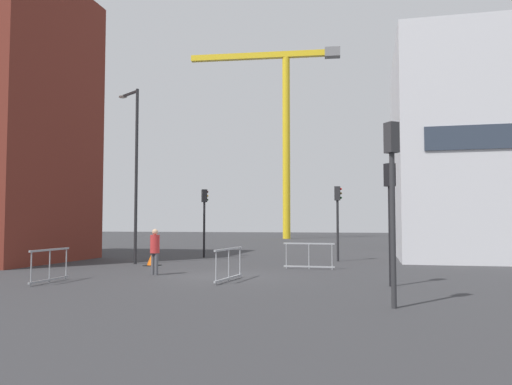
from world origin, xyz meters
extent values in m
plane|color=#333335|center=(0.00, 0.00, 0.00)|extent=(160.00, 160.00, 0.00)
cylinder|color=yellow|center=(-4.54, 42.16, 10.84)|extent=(0.90, 0.90, 21.68)
cube|color=yellow|center=(-7.56, 41.91, 22.08)|extent=(17.28, 2.17, 0.70)
cube|color=slate|center=(0.97, 42.63, 22.08)|extent=(1.90, 1.35, 1.10)
cylinder|color=#232326|center=(-5.46, 4.33, 4.11)|extent=(0.14, 0.14, 8.21)
cube|color=#232326|center=(-6.03, 4.71, 8.11)|extent=(1.19, 0.85, 0.10)
ellipsoid|color=silver|center=(-6.60, 5.09, 8.09)|extent=(0.44, 0.24, 0.16)
cylinder|color=#232326|center=(3.60, 8.05, 1.51)|extent=(0.12, 0.12, 3.02)
cube|color=#232326|center=(3.60, 8.05, 3.37)|extent=(0.28, 0.24, 0.70)
sphere|color=red|center=(3.77, 8.05, 3.59)|extent=(0.11, 0.11, 0.11)
sphere|color=#3C2905|center=(3.77, 8.05, 3.37)|extent=(0.11, 0.11, 0.11)
sphere|color=#07330F|center=(3.77, 8.05, 3.15)|extent=(0.11, 0.11, 0.11)
cylinder|color=black|center=(-3.78, 9.30, 1.52)|extent=(0.12, 0.12, 3.05)
cube|color=black|center=(-3.78, 9.30, 3.40)|extent=(0.36, 0.35, 0.70)
sphere|color=#390605|center=(-3.63, 9.39, 3.62)|extent=(0.11, 0.11, 0.11)
sphere|color=#F2A514|center=(-3.63, 9.39, 3.40)|extent=(0.11, 0.11, 0.11)
sphere|color=#07330F|center=(-3.63, 9.39, 3.18)|extent=(0.11, 0.11, 0.11)
cylinder|color=#2D2D30|center=(5.71, -5.68, 1.76)|extent=(0.12, 0.12, 3.51)
cube|color=#2D2D30|center=(5.71, -5.68, 3.86)|extent=(0.36, 0.37, 0.70)
sphere|color=#390605|center=(5.61, -5.54, 4.08)|extent=(0.11, 0.11, 0.11)
sphere|color=#3C2905|center=(5.61, -5.54, 3.86)|extent=(0.11, 0.11, 0.11)
sphere|color=green|center=(5.61, -5.54, 3.64)|extent=(0.11, 0.11, 0.11)
cylinder|color=black|center=(5.80, -1.63, 1.51)|extent=(0.12, 0.12, 3.02)
cube|color=black|center=(5.80, -1.63, 3.37)|extent=(0.36, 0.37, 0.70)
sphere|color=#390605|center=(5.69, -1.49, 3.59)|extent=(0.11, 0.11, 0.11)
sphere|color=#3C2905|center=(5.69, -1.49, 3.37)|extent=(0.11, 0.11, 0.11)
sphere|color=green|center=(5.69, -1.49, 3.15)|extent=(0.11, 0.11, 0.11)
cylinder|color=#4C4C51|center=(-2.62, -0.05, 0.40)|extent=(0.14, 0.14, 0.80)
cylinder|color=#4C4C51|center=(-2.45, -0.15, 0.40)|extent=(0.14, 0.14, 0.80)
cylinder|color=red|center=(-2.54, -0.10, 1.13)|extent=(0.34, 0.34, 0.67)
sphere|color=tan|center=(-2.54, -0.10, 1.57)|extent=(0.22, 0.22, 0.22)
cube|color=gray|center=(-4.80, -3.11, 1.05)|extent=(0.07, 2.04, 0.06)
cube|color=gray|center=(-4.80, -3.11, 0.10)|extent=(0.07, 2.04, 0.06)
cylinder|color=gray|center=(-4.80, -4.02, 0.53)|extent=(0.04, 0.04, 1.05)
cylinder|color=gray|center=(-4.80, -3.11, 0.53)|extent=(0.04, 0.04, 1.05)
cylinder|color=gray|center=(-4.81, -2.19, 0.53)|extent=(0.04, 0.04, 1.05)
cube|color=#9EA0A5|center=(2.70, 3.53, 1.05)|extent=(2.12, 0.17, 0.06)
cube|color=#9EA0A5|center=(2.70, 3.53, 0.10)|extent=(2.12, 0.17, 0.06)
cylinder|color=#9EA0A5|center=(1.74, 3.58, 0.53)|extent=(0.04, 0.04, 1.05)
cylinder|color=#9EA0A5|center=(2.70, 3.53, 0.53)|extent=(0.04, 0.04, 1.05)
cylinder|color=#9EA0A5|center=(3.65, 3.48, 0.53)|extent=(0.04, 0.04, 1.05)
cube|color=#9EA0A5|center=(0.65, -1.42, 1.05)|extent=(0.29, 2.39, 0.06)
cube|color=#9EA0A5|center=(0.65, -1.42, 0.10)|extent=(0.29, 2.39, 0.06)
cylinder|color=#9EA0A5|center=(0.55, -2.49, 0.53)|extent=(0.04, 0.04, 1.05)
cylinder|color=#9EA0A5|center=(0.65, -1.42, 0.53)|extent=(0.04, 0.04, 1.05)
cylinder|color=#9EA0A5|center=(0.76, -0.35, 0.53)|extent=(0.04, 0.04, 1.05)
cube|color=black|center=(-4.30, 3.64, 0.01)|extent=(0.64, 0.64, 0.03)
cone|color=#E55B0F|center=(-4.30, 3.64, 0.32)|extent=(0.49, 0.49, 0.64)
camera|label=1|loc=(5.24, -17.70, 1.93)|focal=35.97mm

